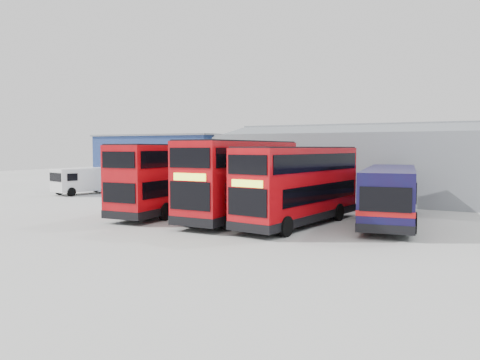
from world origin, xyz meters
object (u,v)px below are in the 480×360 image
double_decker_centre (242,180)px  panel_van (84,180)px  maintenance_shed (426,166)px  double_decker_right (300,186)px  single_decker_blue (390,196)px  office_block (172,162)px  double_decker_left (173,179)px

double_decker_centre → panel_van: bearing=162.1°
double_decker_centre → panel_van: double_decker_centre is taller
maintenance_shed → double_decker_right: maintenance_shed is taller
maintenance_shed → panel_van: (-26.35, -8.74, -1.36)m
single_decker_blue → maintenance_shed: bearing=-99.8°
double_decker_centre → office_block: bearing=138.0°
maintenance_shed → double_decker_centre: 16.86m
double_decker_left → panel_van: bearing=-26.5°
double_decker_centre → single_decker_blue: (7.55, 2.47, -0.73)m
double_decker_centre → single_decker_blue: size_ratio=0.95×
double_decker_centre → double_decker_right: size_ratio=1.06×
office_block → single_decker_blue: bearing=-25.7°
panel_van → office_block: bearing=70.7°
single_decker_blue → office_block: bearing=-33.3°
maintenance_shed → panel_van: size_ratio=5.65×
maintenance_shed → double_decker_right: bearing=-106.3°
office_block → double_decker_centre: 18.99m
panel_van → maintenance_shed: bearing=31.9°
maintenance_shed → office_block: bearing=-174.8°
double_decker_centre → double_decker_right: 3.58m
office_block → panel_van: office_block is taller
double_decker_right → single_decker_blue: 4.95m
office_block → double_decker_left: size_ratio=1.24×
double_decker_right → single_decker_blue: bearing=43.7°
double_decker_left → double_decker_right: (8.23, -0.37, -0.07)m
maintenance_shed → double_decker_left: size_ratio=3.07×
double_decker_right → maintenance_shed: bearing=81.9°
double_decker_left → single_decker_blue: (12.23, 2.49, -0.63)m
office_block → double_decker_centre: office_block is taller
single_decker_blue → panel_van: single_decker_blue is taller
office_block → panel_van: (-4.35, -6.73, -1.34)m
single_decker_blue → panel_van: bearing=-15.6°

